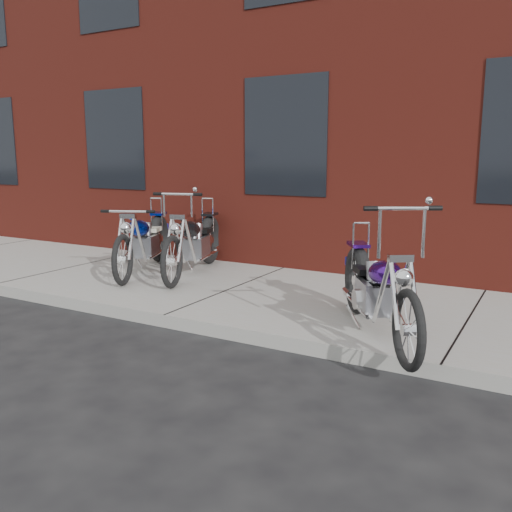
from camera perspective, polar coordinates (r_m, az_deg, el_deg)
The scene contains 6 objects.
ground at distance 6.24m, azimuth -9.62°, elevation -7.46°, with size 120.00×120.00×0.00m, color black.
sidewalk at distance 7.39m, azimuth -2.30°, elevation -3.87°, with size 22.00×3.00×0.15m, color #9F9A89.
building_brick at distance 13.30m, azimuth 13.35°, elevation 19.27°, with size 22.00×10.00×8.00m, color maroon.
chopper_purple at distance 5.46m, azimuth 12.66°, elevation -3.79°, with size 1.40×2.06×1.34m.
chopper_blue at distance 8.47m, azimuth -11.71°, elevation 1.37°, with size 1.07×2.32×1.07m.
chopper_third at distance 8.19m, azimuth -6.52°, elevation 1.24°, with size 0.92×2.41×1.27m.
Camera 1 is at (3.77, -4.58, 1.90)m, focal length 38.00 mm.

